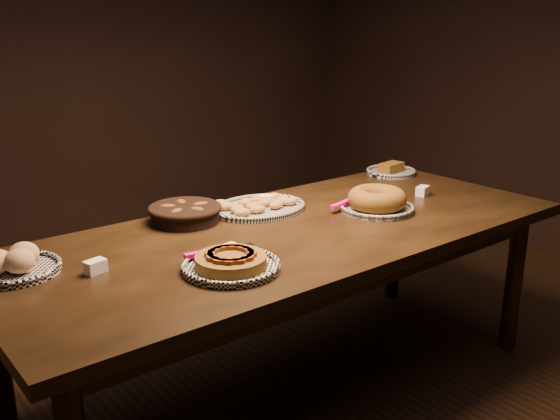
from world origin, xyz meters
TOP-DOWN VIEW (x-y plane):
  - ground at (0.00, 0.00)m, footprint 5.00×5.00m
  - buffet_table at (0.00, 0.00)m, footprint 2.40×1.00m
  - apple_tart_plate at (-0.44, -0.21)m, footprint 0.34×0.34m
  - madeleine_platter at (0.04, 0.28)m, footprint 0.43×0.35m
  - bundt_cake_plate at (0.45, -0.05)m, footprint 0.36×0.33m
  - croissant_basket at (-0.29, 0.34)m, footprint 0.37×0.37m
  - bread_roll_plate at (-1.02, 0.21)m, footprint 0.30×0.30m
  - loaf_plate at (1.02, 0.38)m, footprint 0.27×0.27m
  - tent_cards at (0.03, 0.06)m, footprint 1.70×0.50m

SIDE VIEW (x-z plane):
  - ground at x=0.00m, z-range 0.00..0.00m
  - buffet_table at x=0.00m, z-range 0.30..1.05m
  - madeleine_platter at x=0.04m, z-range 0.74..0.79m
  - loaf_plate at x=1.02m, z-range 0.74..0.80m
  - tent_cards at x=0.03m, z-range 0.75..0.79m
  - apple_tart_plate at x=-0.44m, z-range 0.74..0.81m
  - bread_roll_plate at x=-1.02m, z-range 0.74..0.83m
  - bundt_cake_plate at x=0.45m, z-range 0.74..0.84m
  - croissant_basket at x=-0.29m, z-range 0.76..0.83m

